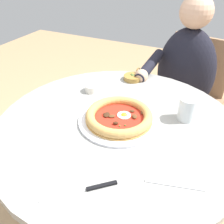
{
  "coord_description": "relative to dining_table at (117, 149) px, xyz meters",
  "views": [
    {
      "loc": [
        0.31,
        -0.69,
        1.32
      ],
      "look_at": [
        -0.03,
        0.01,
        0.79
      ],
      "focal_mm": 38.7,
      "sensor_mm": 36.0,
      "label": 1
    }
  ],
  "objects": [
    {
      "name": "dining_table",
      "position": [
        0.0,
        0.0,
        0.0
      ],
      "size": [
        0.96,
        0.96,
        0.75
      ],
      "color": "#999993",
      "rests_on": "ground"
    },
    {
      "name": "olive_pan",
      "position": [
        -0.09,
        0.37,
        0.15
      ],
      "size": [
        0.09,
        0.12,
        0.05
      ],
      "color": "olive",
      "rests_on": "dining_table"
    },
    {
      "name": "steak_knife",
      "position": [
        0.06,
        -0.32,
        0.15
      ],
      "size": [
        0.17,
        0.16,
        0.01
      ],
      "color": "silver",
      "rests_on": "dining_table"
    },
    {
      "name": "cafe_chair_diner",
      "position": [
        0.16,
        0.82,
        -0.09
      ],
      "size": [
        0.51,
        0.51,
        0.86
      ],
      "color": "#957050",
      "rests_on": "ground"
    },
    {
      "name": "pizza_on_plate",
      "position": [
        0.0,
        0.01,
        0.16
      ],
      "size": [
        0.32,
        0.32,
        0.05
      ],
      "color": "white",
      "rests_on": "dining_table"
    },
    {
      "name": "diner_person",
      "position": [
        0.13,
        0.67,
        -0.11
      ],
      "size": [
        0.41,
        0.49,
        1.14
      ],
      "color": "#282833",
      "rests_on": "ground"
    },
    {
      "name": "fork_utensil",
      "position": [
        0.27,
        -0.2,
        0.14
      ],
      "size": [
        0.17,
        0.05,
        0.0
      ],
      "color": "#BCBCC1",
      "rests_on": "dining_table"
    },
    {
      "name": "ramekin_capers",
      "position": [
        -0.22,
        0.18,
        0.16
      ],
      "size": [
        0.07,
        0.07,
        0.03
      ],
      "color": "white",
      "rests_on": "dining_table"
    },
    {
      "name": "water_glass",
      "position": [
        0.23,
        0.14,
        0.18
      ],
      "size": [
        0.07,
        0.07,
        0.09
      ],
      "color": "silver",
      "rests_on": "dining_table"
    }
  ]
}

